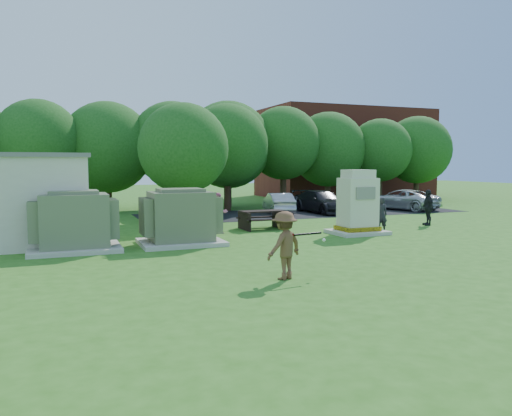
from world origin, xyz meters
name	(u,v)px	position (x,y,z in m)	size (l,w,h in m)	color
ground	(304,260)	(0.00, 0.00, 0.00)	(120.00, 120.00, 0.00)	#2D6619
brick_building	(344,153)	(18.00, 27.00, 4.00)	(15.00, 8.00, 8.00)	maroon
parking_strip	(305,213)	(7.00, 13.50, 0.01)	(20.00, 6.00, 0.01)	#232326
transformer_left	(74,223)	(-6.50, 4.50, 0.97)	(3.00, 2.40, 2.07)	beige
transformer_right	(181,218)	(-2.80, 4.50, 0.97)	(3.00, 2.40, 2.07)	beige
generator_cabinet	(358,206)	(4.84, 4.47, 1.20)	(2.24, 1.84, 2.73)	beige
picnic_table	(262,217)	(1.65, 7.42, 0.53)	(1.99, 1.49, 0.85)	black
batter	(284,245)	(-1.61, -2.05, 0.88)	(1.14, 0.65, 1.76)	brown
person_by_generator	(381,215)	(6.05, 4.48, 0.77)	(0.56, 0.37, 1.53)	black
person_at_picnic	(219,213)	(-0.69, 6.59, 0.88)	(0.86, 0.67, 1.76)	#D06E8F
person_walking_right	(428,207)	(9.69, 5.78, 0.87)	(1.02, 0.43, 1.74)	black
car_white	(208,204)	(0.90, 13.70, 0.68)	(1.61, 4.00, 1.36)	white
car_silver_a	(278,203)	(5.40, 13.93, 0.62)	(1.32, 3.77, 1.24)	#A7A6AB
car_dark	(322,202)	(7.98, 13.19, 0.68)	(1.90, 4.68, 1.36)	black
car_silver_b	(401,200)	(13.86, 13.15, 0.67)	(2.21, 4.80, 1.33)	silver
batting_equipment	(307,235)	(-1.00, -2.10, 1.12)	(1.22, 0.23, 0.28)	black
tree_row	(200,146)	(1.75, 18.50, 4.15)	(41.30, 13.30, 7.30)	#47301E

